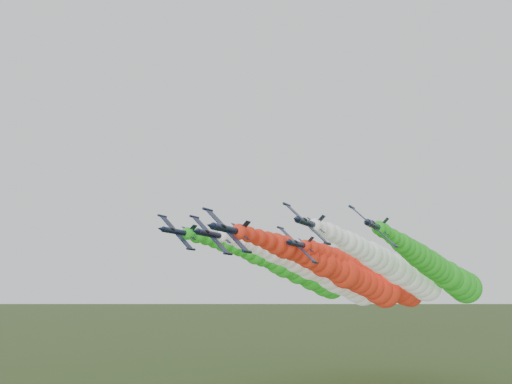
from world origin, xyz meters
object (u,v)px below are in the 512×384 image
jet_outer_left (301,273)px  jet_outer_right (445,273)px  jet_lead (351,277)px  jet_inner_left (333,278)px  jet_inner_right (399,271)px  jet_trail (384,281)px

jet_outer_left → jet_outer_right: jet_outer_left is taller
jet_lead → jet_outer_left: (-20.98, 16.88, 1.95)m
jet_inner_left → jet_inner_right: size_ratio=1.00×
jet_inner_left → jet_inner_right: (19.08, 0.30, 1.74)m
jet_inner_left → jet_outer_left: bearing=157.1°
jet_lead → jet_outer_left: bearing=141.2°
jet_inner_right → jet_lead: bearing=-131.0°
jet_lead → jet_inner_left: jet_inner_left is taller
jet_inner_right → jet_trail: 15.49m
jet_inner_right → jet_outer_left: (-31.40, 4.89, 0.06)m
jet_lead → jet_outer_left: 27.00m
jet_inner_right → jet_outer_right: 13.55m
jet_inner_left → jet_inner_right: jet_inner_right is taller
jet_inner_right → jet_outer_left: 31.78m
jet_trail → jet_outer_right: bearing=-18.0°
jet_inner_left → jet_trail: 18.31m
jet_inner_right → jet_inner_left: bearing=-179.1°
jet_lead → jet_outer_right: (21.64, 19.56, 1.22)m
jet_inner_left → jet_trail: size_ratio=1.01×
jet_lead → jet_outer_right: size_ratio=1.00×
jet_inner_left → jet_trail: (11.98, 13.82, -0.86)m
jet_inner_left → jet_inner_right: bearing=0.9°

